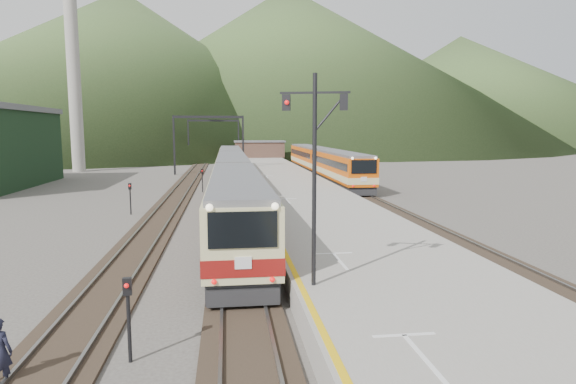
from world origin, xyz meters
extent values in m
plane|color=#47423D|center=(0.00, 0.00, 0.00)|extent=(400.00, 400.00, 0.00)
cube|color=black|center=(0.00, 40.00, 0.06)|extent=(2.60, 200.00, 0.12)
cube|color=slate|center=(-0.72, 40.00, 0.16)|extent=(0.10, 200.00, 0.14)
cube|color=slate|center=(0.72, 40.00, 0.16)|extent=(0.10, 200.00, 0.14)
cube|color=black|center=(-5.00, 40.00, 0.06)|extent=(2.60, 200.00, 0.12)
cube|color=slate|center=(-5.72, 40.00, 0.16)|extent=(0.10, 200.00, 0.14)
cube|color=slate|center=(-4.28, 40.00, 0.16)|extent=(0.10, 200.00, 0.14)
cube|color=black|center=(11.50, 40.00, 0.06)|extent=(2.60, 200.00, 0.12)
cube|color=slate|center=(10.78, 40.00, 0.16)|extent=(0.10, 200.00, 0.14)
cube|color=slate|center=(12.22, 40.00, 0.16)|extent=(0.10, 200.00, 0.14)
cube|color=gray|center=(5.60, 38.00, 0.50)|extent=(8.00, 100.00, 1.00)
cube|color=black|center=(-7.50, 55.00, 4.00)|extent=(0.25, 0.25, 8.00)
cube|color=black|center=(1.80, 55.00, 4.00)|extent=(0.25, 0.25, 8.00)
cube|color=black|center=(-2.85, 55.00, 7.80)|extent=(9.30, 0.22, 0.35)
cube|color=black|center=(-7.50, 80.00, 4.00)|extent=(0.25, 0.25, 8.00)
cube|color=black|center=(1.80, 80.00, 4.00)|extent=(0.25, 0.25, 8.00)
cube|color=black|center=(-2.85, 80.00, 7.80)|extent=(9.30, 0.22, 0.35)
cylinder|color=#9E998E|center=(-22.00, 62.00, 15.00)|extent=(1.80, 1.80, 30.00)
cube|color=#4F352A|center=(5.60, 78.00, 2.40)|extent=(9.00, 4.00, 2.80)
cube|color=slate|center=(5.60, 78.00, 3.95)|extent=(9.40, 4.40, 0.30)
cone|color=#334B23|center=(-40.00, 190.00, 30.00)|extent=(180.00, 180.00, 60.00)
cone|color=#334B23|center=(30.00, 230.00, 37.50)|extent=(220.00, 220.00, 75.00)
cone|color=#334B23|center=(110.00, 210.00, 25.00)|extent=(160.00, 160.00, 50.00)
cube|color=#CBC388|center=(0.00, 12.88, 1.90)|extent=(2.74, 18.45, 3.35)
cube|color=#CBC388|center=(0.00, 31.83, 1.90)|extent=(2.74, 18.45, 3.35)
cube|color=#CBC388|center=(0.00, 50.78, 1.90)|extent=(2.74, 18.45, 3.35)
cube|color=#D15209|center=(11.50, 38.68, 1.92)|extent=(2.78, 18.67, 3.39)
cube|color=#D15209|center=(11.50, 57.85, 1.92)|extent=(2.78, 18.67, 3.39)
cylinder|color=black|center=(2.28, 3.31, 4.39)|extent=(0.14, 0.14, 6.78)
cube|color=black|center=(2.28, 3.31, 7.18)|extent=(2.14, 0.67, 0.07)
cube|color=black|center=(1.41, 3.56, 6.88)|extent=(0.29, 0.24, 0.50)
cube|color=black|center=(3.14, 3.07, 6.88)|extent=(0.29, 0.24, 0.50)
cylinder|color=black|center=(-3.06, 0.66, 1.00)|extent=(0.10, 0.10, 2.00)
cube|color=black|center=(-3.06, 0.66, 2.05)|extent=(0.23, 0.18, 0.45)
cylinder|color=black|center=(-2.87, 35.66, 1.00)|extent=(0.10, 0.10, 2.00)
cube|color=black|center=(-2.87, 35.66, 2.05)|extent=(0.26, 0.23, 0.45)
cylinder|color=black|center=(-7.37, 23.56, 1.00)|extent=(0.10, 0.10, 2.00)
cube|color=black|center=(-7.37, 23.56, 2.05)|extent=(0.26, 0.22, 0.45)
camera|label=1|loc=(-0.48, -11.67, 6.03)|focal=30.00mm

